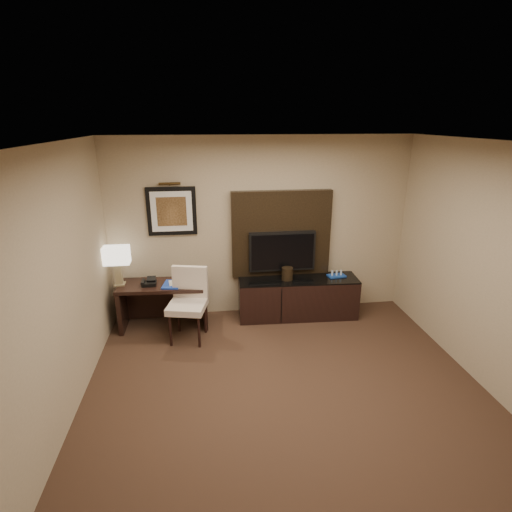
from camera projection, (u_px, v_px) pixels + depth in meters
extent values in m
cube|color=#352118|center=(295.00, 418.00, 4.10)|extent=(4.50, 5.00, 0.01)
cube|color=silver|center=(305.00, 146.00, 3.22)|extent=(4.50, 5.00, 0.01)
cube|color=tan|center=(261.00, 228.00, 6.00)|extent=(4.50, 0.01, 2.70)
cube|color=tan|center=(40.00, 312.00, 3.38)|extent=(0.01, 5.00, 2.70)
cube|color=black|center=(164.00, 305.00, 5.83)|extent=(1.28, 0.61, 0.67)
cube|color=black|center=(298.00, 297.00, 6.13)|extent=(1.82, 0.58, 0.62)
cube|color=black|center=(281.00, 233.00, 6.01)|extent=(1.50, 0.12, 1.30)
cube|color=black|center=(282.00, 251.00, 6.00)|extent=(1.00, 0.08, 0.60)
cube|color=black|center=(172.00, 211.00, 5.73)|extent=(0.70, 0.04, 0.70)
cylinder|color=#443015|center=(170.00, 184.00, 5.56)|extent=(0.04, 0.04, 0.30)
cube|color=#193AA8|center=(172.00, 284.00, 5.66)|extent=(0.28, 0.35, 0.02)
imported|color=beige|center=(168.00, 277.00, 5.65)|extent=(0.16, 0.04, 0.22)
cylinder|color=#B0C0C8|center=(193.00, 274.00, 5.80)|extent=(0.07, 0.07, 0.20)
cylinder|color=black|center=(287.00, 274.00, 5.96)|extent=(0.21, 0.21, 0.19)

